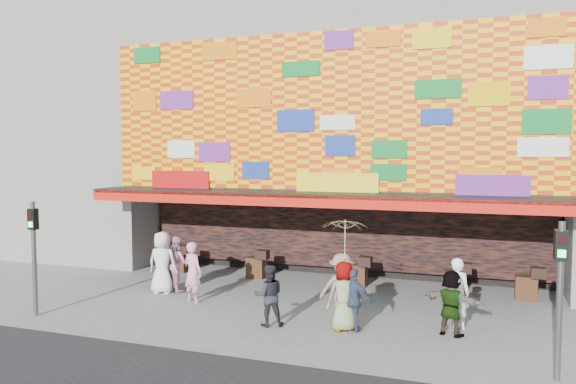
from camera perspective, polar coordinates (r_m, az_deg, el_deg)
name	(u,v)px	position (r m, az deg, el deg)	size (l,w,h in m)	color
ground	(277,323)	(14.41, -1.13, -13.21)	(90.00, 90.00, 0.00)	slate
shop_building	(353,127)	(21.62, 6.66, 6.55)	(15.20, 9.40, 10.00)	gray
neighbor_left	(73,115)	(27.55, -21.02, 7.35)	(11.00, 8.00, 12.00)	gray
signal_left	(34,245)	(16.07, -24.42, -4.96)	(0.22, 0.20, 3.00)	#59595B
signal_right	(560,283)	(11.68, 25.92, -8.28)	(0.22, 0.20, 3.00)	#59595B
ped_a	(162,262)	(17.57, -12.64, -7.00)	(0.92, 0.60, 1.88)	silver
ped_b	(193,272)	(16.40, -9.64, -8.00)	(0.63, 0.42, 1.73)	pink
ped_c	(269,295)	(14.04, -1.95, -10.46)	(0.74, 0.57, 1.52)	#222328
ped_d	(342,288)	(14.33, 5.47, -9.70)	(1.13, 0.65, 1.74)	gray
ped_e	(354,300)	(13.67, 6.67, -10.86)	(0.89, 0.37, 1.52)	#374261
ped_f	(451,303)	(13.85, 16.25, -10.76)	(1.43, 0.46, 1.54)	gray
ped_g	(344,296)	(13.71, 5.72, -10.48)	(0.82, 0.53, 1.68)	gray
ped_h	(456,293)	(14.42, 16.73, -9.80)	(0.63, 0.41, 1.73)	white
ped_i	(177,263)	(17.81, -11.25, -7.12)	(0.83, 0.64, 1.70)	#CD859E
parasol	(345,240)	(13.43, 5.76, -4.86)	(1.26, 1.28, 1.95)	#F5E09A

